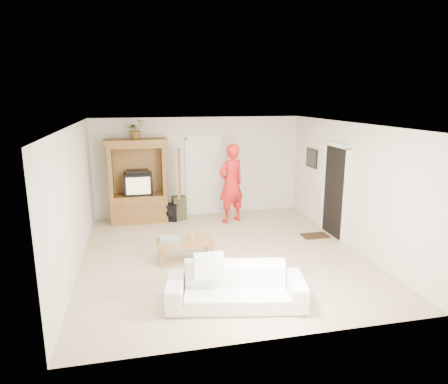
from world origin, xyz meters
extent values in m
plane|color=tan|center=(0.00, 0.00, 0.00)|extent=(6.00, 6.00, 0.00)
plane|color=white|center=(0.00, 0.00, 2.60)|extent=(6.00, 6.00, 0.00)
plane|color=silver|center=(0.00, 3.00, 1.30)|extent=(5.50, 0.00, 5.50)
plane|color=silver|center=(0.00, -3.00, 1.30)|extent=(5.50, 0.00, 5.50)
plane|color=silver|center=(-2.75, 0.00, 1.30)|extent=(0.00, 6.00, 6.00)
plane|color=silver|center=(2.75, 0.00, 1.30)|extent=(0.00, 6.00, 6.00)
cube|color=brown|center=(-1.60, 2.65, 0.35)|extent=(1.40, 0.60, 0.70)
cube|color=brown|center=(-2.25, 2.65, 1.30)|extent=(0.10, 0.60, 1.20)
cube|color=brown|center=(-0.95, 2.65, 1.30)|extent=(0.10, 0.60, 1.20)
cube|color=brown|center=(-1.60, 2.92, 1.30)|extent=(1.40, 0.06, 1.20)
cube|color=brown|center=(-1.60, 2.65, 1.95)|extent=(1.40, 0.60, 0.10)
cube|color=brown|center=(-1.60, 2.65, 2.05)|extent=(1.52, 0.68, 0.10)
cube|color=brown|center=(-0.62, 2.18, 1.30)|extent=(0.16, 0.67, 1.15)
cube|color=black|center=(-1.60, 2.68, 0.97)|extent=(0.70, 0.52, 0.55)
cube|color=tan|center=(-1.60, 2.41, 0.98)|extent=(0.58, 0.02, 0.42)
cube|color=black|center=(-1.60, 2.65, 1.29)|extent=(0.55, 0.35, 0.08)
cube|color=#A26838|center=(-1.60, 2.37, 0.45)|extent=(1.19, 0.03, 0.25)
cube|color=white|center=(0.15, 2.97, 1.02)|extent=(0.85, 0.05, 2.04)
cube|color=black|center=(2.73, 0.60, 1.02)|extent=(0.05, 0.90, 2.04)
cube|color=black|center=(2.73, 1.90, 1.60)|extent=(0.03, 0.60, 0.48)
cube|color=#382316|center=(2.30, 0.60, 0.01)|extent=(0.60, 0.40, 0.02)
imported|color=#4C7238|center=(-1.60, 2.63, 2.33)|extent=(0.56, 0.56, 0.47)
imported|color=red|center=(0.68, 2.11, 0.99)|extent=(0.86, 0.73, 1.99)
imported|color=white|center=(-0.23, -2.01, 0.30)|extent=(2.20, 1.20, 0.61)
cube|color=#A26838|center=(-0.77, -0.11, 0.37)|extent=(1.09, 0.60, 0.06)
cube|color=#A26838|center=(-1.24, -0.34, 0.17)|extent=(0.06, 0.06, 0.34)
cube|color=#A26838|center=(-1.25, 0.11, 0.17)|extent=(0.06, 0.06, 0.34)
cube|color=#A26838|center=(-0.30, -0.33, 0.17)|extent=(0.06, 0.06, 0.34)
cube|color=#A26838|center=(-0.30, 0.12, 0.17)|extent=(0.06, 0.06, 0.34)
cube|color=#CB4355|center=(-1.05, -0.11, 0.44)|extent=(0.41, 0.32, 0.08)
cylinder|color=tan|center=(-0.63, -0.06, 0.45)|extent=(0.08, 0.08, 0.10)
camera|label=1|loc=(-1.61, -7.41, 3.10)|focal=32.00mm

